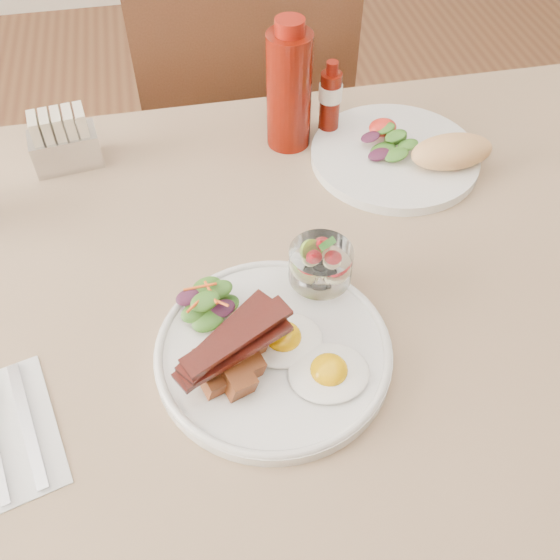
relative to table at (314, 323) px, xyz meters
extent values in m
plane|color=#542F1C|center=(0.00, 0.00, -0.66)|extent=(5.00, 5.00, 0.00)
cylinder|color=#502D19|center=(0.59, 0.36, -0.31)|extent=(0.06, 0.06, 0.71)
cube|color=#502D19|center=(0.00, 0.00, 0.07)|extent=(1.30, 0.85, 0.04)
cube|color=#8F7257|center=(0.00, 0.00, 0.09)|extent=(1.33, 0.88, 0.00)
cylinder|color=#502D19|center=(-0.18, 0.57, -0.44)|extent=(0.04, 0.04, 0.45)
cylinder|color=#502D19|center=(0.18, 0.57, -0.44)|extent=(0.04, 0.04, 0.45)
cylinder|color=#502D19|center=(-0.18, 0.93, -0.44)|extent=(0.04, 0.04, 0.45)
cylinder|color=#502D19|center=(0.18, 0.93, -0.44)|extent=(0.04, 0.04, 0.45)
cube|color=#502D19|center=(0.00, 0.75, -0.20)|extent=(0.42, 0.42, 0.03)
cube|color=#502D19|center=(0.00, 0.55, 0.04)|extent=(0.42, 0.03, 0.46)
cylinder|color=silver|center=(-0.08, -0.10, 0.10)|extent=(0.28, 0.28, 0.02)
ellipsoid|color=white|center=(-0.02, -0.15, 0.11)|extent=(0.11, 0.11, 0.01)
ellipsoid|color=#E9A404|center=(-0.02, -0.15, 0.12)|extent=(0.04, 0.04, 0.03)
ellipsoid|color=white|center=(-0.06, -0.10, 0.11)|extent=(0.11, 0.11, 0.01)
ellipsoid|color=#E9A404|center=(-0.06, -0.10, 0.12)|extent=(0.04, 0.04, 0.03)
cube|color=brown|center=(-0.14, -0.12, 0.12)|extent=(0.03, 0.03, 0.03)
cube|color=brown|center=(-0.11, -0.13, 0.12)|extent=(0.03, 0.03, 0.03)
cube|color=brown|center=(-0.15, -0.14, 0.12)|extent=(0.03, 0.03, 0.03)
cube|color=brown|center=(-0.10, -0.10, 0.12)|extent=(0.03, 0.03, 0.03)
cube|color=brown|center=(-0.12, -0.15, 0.12)|extent=(0.03, 0.03, 0.03)
cube|color=brown|center=(-0.16, -0.11, 0.12)|extent=(0.03, 0.03, 0.03)
cube|color=brown|center=(-0.12, -0.12, 0.14)|extent=(0.03, 0.03, 0.03)
cube|color=brown|center=(-0.14, -0.13, 0.14)|extent=(0.03, 0.03, 0.03)
cube|color=#49140C|center=(-0.13, -0.12, 0.14)|extent=(0.13, 0.09, 0.01)
cube|color=#49140C|center=(-0.12, -0.13, 0.15)|extent=(0.13, 0.07, 0.01)
cube|color=#49140C|center=(-0.13, -0.11, 0.16)|extent=(0.12, 0.10, 0.01)
cube|color=#49140C|center=(-0.12, -0.12, 0.16)|extent=(0.13, 0.08, 0.01)
ellipsoid|color=#245015|center=(-0.15, -0.04, 0.11)|extent=(0.05, 0.04, 0.01)
ellipsoid|color=#245015|center=(-0.13, -0.03, 0.11)|extent=(0.05, 0.04, 0.01)
ellipsoid|color=#351125|center=(-0.16, -0.02, 0.12)|extent=(0.04, 0.03, 0.01)
ellipsoid|color=#245015|center=(-0.15, -0.06, 0.12)|extent=(0.05, 0.04, 0.01)
ellipsoid|color=#245015|center=(-0.16, -0.05, 0.12)|extent=(0.04, 0.04, 0.01)
ellipsoid|color=#351125|center=(-0.13, -0.05, 0.13)|extent=(0.04, 0.03, 0.01)
ellipsoid|color=#245015|center=(-0.14, -0.02, 0.13)|extent=(0.05, 0.04, 0.01)
ellipsoid|color=#245015|center=(-0.13, -0.03, 0.13)|extent=(0.04, 0.03, 0.01)
ellipsoid|color=#351125|center=(-0.17, -0.03, 0.14)|extent=(0.04, 0.03, 0.01)
ellipsoid|color=#245015|center=(-0.15, -0.05, 0.14)|extent=(0.04, 0.04, 0.01)
cylinder|color=#D54F16|center=(-0.14, -0.04, 0.14)|extent=(0.01, 0.04, 0.01)
cylinder|color=#D54F16|center=(-0.15, -0.02, 0.14)|extent=(0.04, 0.00, 0.01)
cylinder|color=#D54F16|center=(-0.14, -0.05, 0.14)|extent=(0.03, 0.03, 0.01)
cylinder|color=#D54F16|center=(-0.15, -0.05, 0.14)|extent=(0.03, 0.03, 0.01)
cylinder|color=white|center=(0.00, -0.02, 0.11)|extent=(0.04, 0.04, 0.01)
cylinder|color=white|center=(0.00, -0.02, 0.12)|extent=(0.02, 0.02, 0.01)
cylinder|color=white|center=(0.00, -0.02, 0.15)|extent=(0.08, 0.08, 0.04)
cylinder|color=#FFF4B4|center=(-0.01, -0.02, 0.14)|extent=(0.02, 0.02, 0.01)
cylinder|color=#FFF4B4|center=(0.01, -0.03, 0.14)|extent=(0.02, 0.02, 0.01)
cylinder|color=#FFF4B4|center=(0.00, -0.01, 0.15)|extent=(0.02, 0.02, 0.01)
cylinder|color=#87AD35|center=(-0.01, -0.01, 0.16)|extent=(0.03, 0.03, 0.01)
cone|color=red|center=(0.01, -0.03, 0.17)|extent=(0.02, 0.02, 0.02)
cone|color=red|center=(-0.02, -0.03, 0.17)|extent=(0.02, 0.02, 0.02)
cone|color=red|center=(0.00, -0.01, 0.17)|extent=(0.02, 0.02, 0.02)
ellipsoid|color=#367D2D|center=(0.00, -0.02, 0.18)|extent=(0.02, 0.01, 0.00)
ellipsoid|color=#367D2D|center=(0.01, -0.02, 0.18)|extent=(0.02, 0.01, 0.00)
cylinder|color=silver|center=(0.18, 0.23, 0.10)|extent=(0.26, 0.26, 0.02)
ellipsoid|color=#245015|center=(0.16, 0.23, 0.11)|extent=(0.04, 0.03, 0.01)
ellipsoid|color=#245015|center=(0.19, 0.25, 0.11)|extent=(0.04, 0.03, 0.01)
ellipsoid|color=#351125|center=(0.15, 0.21, 0.12)|extent=(0.04, 0.03, 0.01)
ellipsoid|color=#245015|center=(0.17, 0.20, 0.12)|extent=(0.04, 0.03, 0.01)
ellipsoid|color=#245015|center=(0.20, 0.22, 0.12)|extent=(0.03, 0.03, 0.01)
ellipsoid|color=#351125|center=(0.14, 0.25, 0.12)|extent=(0.03, 0.02, 0.01)
ellipsoid|color=#245015|center=(0.18, 0.24, 0.13)|extent=(0.04, 0.03, 0.01)
ellipsoid|color=#245015|center=(0.17, 0.26, 0.13)|extent=(0.03, 0.03, 0.01)
ellipsoid|color=red|center=(0.17, 0.27, 0.12)|extent=(0.04, 0.04, 0.03)
ellipsoid|color=tan|center=(0.25, 0.18, 0.13)|extent=(0.13, 0.08, 0.05)
cylinder|color=#580D05|center=(0.03, 0.31, 0.18)|extent=(0.07, 0.07, 0.18)
cylinder|color=maroon|center=(0.03, 0.31, 0.28)|extent=(0.04, 0.04, 0.02)
cylinder|color=#580D05|center=(0.09, 0.31, 0.14)|extent=(0.04, 0.04, 0.11)
cylinder|color=white|center=(0.09, 0.31, 0.17)|extent=(0.05, 0.05, 0.03)
cylinder|color=maroon|center=(0.09, 0.31, 0.21)|extent=(0.02, 0.02, 0.02)
cube|color=silver|center=(-0.32, 0.32, 0.12)|extent=(0.11, 0.07, 0.06)
cube|color=beige|center=(-0.36, 0.31, 0.15)|extent=(0.02, 0.05, 0.06)
cube|color=beige|center=(-0.34, 0.31, 0.15)|extent=(0.02, 0.05, 0.06)
cube|color=beige|center=(-0.32, 0.32, 0.15)|extent=(0.02, 0.05, 0.06)
cube|color=beige|center=(-0.31, 0.32, 0.15)|extent=(0.02, 0.05, 0.06)
cube|color=beige|center=(-0.29, 0.32, 0.15)|extent=(0.02, 0.05, 0.06)
cube|color=silver|center=(-0.38, -0.14, 0.09)|extent=(0.14, 0.19, 0.00)
cube|color=silver|center=(-0.36, -0.14, 0.09)|extent=(0.05, 0.16, 0.00)
camera|label=1|loc=(-0.15, -0.51, 0.71)|focal=40.00mm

